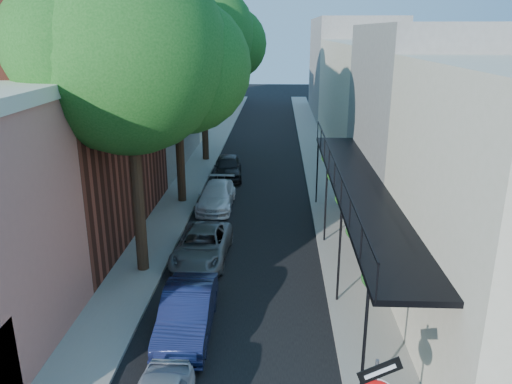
# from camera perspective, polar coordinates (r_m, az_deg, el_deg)

# --- Properties ---
(road_surface) EXTENTS (6.00, 64.00, 0.01)m
(road_surface) POSITION_cam_1_polar(r_m,az_deg,el_deg) (37.97, 0.60, 4.68)
(road_surface) COLOR black
(road_surface) RESTS_ON ground
(sidewalk_left) EXTENTS (2.00, 64.00, 0.12)m
(sidewalk_left) POSITION_cam_1_polar(r_m,az_deg,el_deg) (38.30, -5.41, 4.80)
(sidewalk_left) COLOR gray
(sidewalk_left) RESTS_ON ground
(sidewalk_right) EXTENTS (2.00, 64.00, 0.12)m
(sidewalk_right) POSITION_cam_1_polar(r_m,az_deg,el_deg) (38.04, 6.66, 4.67)
(sidewalk_right) COLOR gray
(sidewalk_right) RESTS_ON ground
(buildings_left) EXTENTS (10.10, 59.10, 12.00)m
(buildings_left) POSITION_cam_1_polar(r_m,az_deg,el_deg) (37.42, -14.13, 11.63)
(buildings_left) COLOR tan
(buildings_left) RESTS_ON ground
(buildings_right) EXTENTS (9.80, 55.00, 10.00)m
(buildings_right) POSITION_cam_1_polar(r_m,az_deg,el_deg) (37.49, 14.73, 10.80)
(buildings_right) COLOR beige
(buildings_right) RESTS_ON ground
(oak_near) EXTENTS (7.48, 6.80, 11.42)m
(oak_near) POSITION_cam_1_polar(r_m,az_deg,el_deg) (17.82, -12.88, 14.81)
(oak_near) COLOR #332414
(oak_near) RESTS_ON ground
(oak_mid) EXTENTS (6.60, 6.00, 10.20)m
(oak_mid) POSITION_cam_1_polar(r_m,az_deg,el_deg) (25.65, -8.18, 14.05)
(oak_mid) COLOR #332414
(oak_mid) RESTS_ON ground
(oak_far) EXTENTS (7.70, 7.00, 11.90)m
(oak_far) POSITION_cam_1_polar(r_m,az_deg,el_deg) (34.51, -5.35, 17.11)
(oak_far) COLOR #332414
(oak_far) RESTS_ON ground
(parked_car_b) EXTENTS (1.55, 4.21, 1.38)m
(parked_car_b) POSITION_cam_1_polar(r_m,az_deg,el_deg) (15.48, -7.88, -13.50)
(parked_car_b) COLOR #141A3F
(parked_car_b) RESTS_ON ground
(parked_car_c) EXTENTS (2.15, 4.45, 1.22)m
(parked_car_c) POSITION_cam_1_polar(r_m,az_deg,el_deg) (19.99, -6.14, -6.10)
(parked_car_c) COLOR slate
(parked_car_c) RESTS_ON ground
(parked_car_d) EXTENTS (1.78, 4.30, 1.24)m
(parked_car_d) POSITION_cam_1_polar(r_m,az_deg,el_deg) (25.74, -4.53, -0.45)
(parked_car_d) COLOR white
(parked_car_d) RESTS_ON ground
(parked_car_e) EXTENTS (2.00, 4.25, 1.41)m
(parked_car_e) POSITION_cam_1_polar(r_m,az_deg,el_deg) (30.89, -3.22, 2.88)
(parked_car_e) COLOR black
(parked_car_e) RESTS_ON ground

